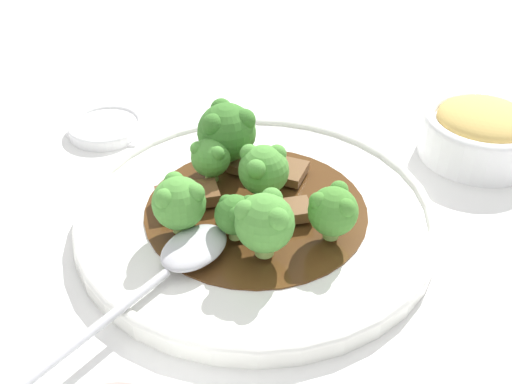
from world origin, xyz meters
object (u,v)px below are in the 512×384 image
main_plate (256,214)px  broccoli_floret_1 (227,131)px  sauce_dish (106,127)px  broccoli_floret_2 (237,215)px  broccoli_floret_6 (333,210)px  broccoli_floret_3 (265,222)px  beef_strip_0 (268,167)px  beef_strip_2 (268,214)px  broccoli_floret_5 (263,169)px  serving_spoon (177,261)px  broccoli_floret_0 (211,156)px  broccoli_floret_4 (179,202)px  beef_strip_1 (187,196)px  side_bowl_appetizer (481,131)px

main_plate → broccoli_floret_1: bearing=45.1°
main_plate → sauce_dish: (0.08, 0.21, -0.00)m
main_plate → broccoli_floret_2: 0.06m
broccoli_floret_6 → main_plate: bearing=78.6°
broccoli_floret_6 → broccoli_floret_3: bearing=132.3°
beef_strip_0 → beef_strip_2: size_ratio=0.94×
broccoli_floret_5 → beef_strip_0: bearing=14.0°
main_plate → serving_spoon: size_ratio=1.44×
broccoli_floret_3 → broccoli_floret_6: (0.04, -0.04, -0.00)m
main_plate → broccoli_floret_0: size_ratio=7.34×
broccoli_floret_0 → serving_spoon: bearing=-167.4°
main_plate → sauce_dish: 0.23m
beef_strip_2 → serving_spoon: 0.09m
broccoli_floret_1 → serving_spoon: size_ratio=0.29×
broccoli_floret_0 → broccoli_floret_5: (-0.00, -0.05, 0.00)m
broccoli_floret_0 → broccoli_floret_4: size_ratio=0.86×
broccoli_floret_1 → sauce_dish: bearing=78.7°
broccoli_floret_1 → broccoli_floret_4: size_ratio=1.27×
broccoli_floret_4 → main_plate: bearing=-40.3°
main_plate → sauce_dish: bearing=68.8°
broccoli_floret_1 → broccoli_floret_3: broccoli_floret_1 is taller
broccoli_floret_0 → broccoli_floret_1: (0.03, -0.00, 0.01)m
beef_strip_1 → sauce_dish: 0.18m
broccoli_floret_1 → broccoli_floret_3: bearing=-142.7°
broccoli_floret_2 → sauce_dish: size_ratio=0.49×
beef_strip_0 → beef_strip_1: size_ratio=1.18×
main_plate → beef_strip_0: 0.06m
beef_strip_0 → side_bowl_appetizer: side_bowl_appetizer is taller
beef_strip_1 → broccoli_floret_2: 0.07m
beef_strip_1 → sauce_dish: (0.10, 0.15, -0.02)m
broccoli_floret_5 → side_bowl_appetizer: 0.24m
broccoli_floret_5 → serving_spoon: broccoli_floret_5 is taller
beef_strip_1 → sauce_dish: beef_strip_1 is taller
side_bowl_appetizer → broccoli_floret_4: bearing=138.3°
broccoli_floret_6 → sauce_dish: bearing=71.2°
serving_spoon → side_bowl_appetizer: (0.28, -0.20, 0.00)m
serving_spoon → beef_strip_1: bearing=22.0°
broccoli_floret_0 → sauce_dish: (0.06, 0.16, -0.04)m
main_plate → broccoli_floret_3: 0.07m
beef_strip_2 → broccoli_floret_4: size_ratio=1.53×
main_plate → broccoli_floret_5: size_ratio=6.47×
beef_strip_1 → beef_strip_2: size_ratio=0.80×
broccoli_floret_5 → serving_spoon: (-0.11, 0.03, -0.02)m
broccoli_floret_5 → beef_strip_1: bearing=120.8°
broccoli_floret_1 → sauce_dish: (0.03, 0.16, -0.05)m
beef_strip_1 → broccoli_floret_1: broccoli_floret_1 is taller
broccoli_floret_2 → broccoli_floret_5: 0.06m
broccoli_floret_2 → broccoli_floret_6: bearing=-66.5°
broccoli_floret_2 → sauce_dish: bearing=59.4°
broccoli_floret_2 → broccoli_floret_4: broccoli_floret_4 is taller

